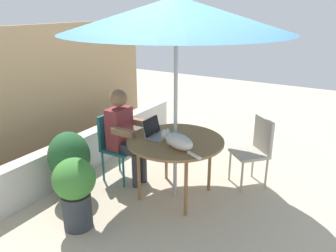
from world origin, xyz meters
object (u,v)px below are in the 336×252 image
Objects in this scene: chair_occupied at (115,141)px; person_seated at (124,131)px; patio_table at (175,144)px; potted_plant_near_fence at (70,161)px; chair_empty at (256,146)px; cat at (177,141)px; laptop at (155,131)px; potted_plant_by_chair at (75,189)px; patio_umbrella at (176,15)px.

person_seated is at bearing -90.00° from chair_occupied.
potted_plant_near_fence reaches higher than patio_table.
potted_plant_near_fence is (-0.66, 1.08, -0.22)m from patio_table.
chair_occupied is at bearing -13.74° from potted_plant_near_fence.
cat is (-0.98, 0.60, 0.29)m from chair_empty.
chair_occupied and chair_empty have the same top height.
laptop reaches higher than chair_occupied.
potted_plant_by_chair is at bearing 164.13° from laptop.
laptop is 0.49× the size of cat.
patio_umbrella is 1.33m from cat.
patio_table is at bearing -90.00° from person_seated.
potted_plant_near_fence is (-1.43, 1.81, -0.06)m from chair_empty.
cat reaches higher than chair_occupied.
person_seated is at bearing 90.00° from patio_table.
chair_empty reaches higher than potted_plant_by_chair.
chair_empty is (0.78, -0.74, -1.60)m from patio_umbrella.
chair_occupied is 1.08× the size of potted_plant_near_fence.
chair_occupied reaches higher than patio_table.
patio_table is 1.27× the size of chair_empty.
laptop is at bearing 94.79° from patio_umbrella.
chair_empty is 0.73× the size of person_seated.
patio_table is 0.28m from cat.
potted_plant_near_fence is at bearing 110.56° from cat.
patio_table is 1.87× the size of cat.
chair_empty is at bearing -43.57° from patio_table.
patio_umbrella is 3.11× the size of potted_plant_by_chair.
chair_empty is 1.18m from cat.
chair_occupied is 0.23m from person_seated.
person_seated is 0.77m from potted_plant_near_fence.
patio_table is 0.92× the size of person_seated.
person_seated reaches higher than cat.
laptop is (-0.02, -0.65, 0.27)m from chair_occupied.
patio_umbrella is 1.35m from laptop.
person_seated is (0.00, 0.76, -1.43)m from patio_umbrella.
person_seated is 2.02× the size of cat.
chair_occupied is at bearing 90.00° from person_seated.
cat is at bearing -145.46° from patio_umbrella.
laptop is 0.38× the size of potted_plant_by_chair.
patio_umbrella reaches higher than patio_table.
laptop is at bearing -51.94° from potted_plant_near_fence.
laptop is 1.15m from potted_plant_by_chair.
chair_empty is 2.26m from potted_plant_by_chair.
patio_table is at bearing -85.21° from laptop.
patio_table is at bearing -58.62° from potted_plant_near_fence.
patio_umbrella is 3.99× the size of cat.
cat is (-0.20, -1.05, 0.29)m from chair_occupied.
patio_table is 1.24m from potted_plant_by_chair.
person_seated reaches higher than chair_occupied.
potted_plant_by_chair is at bearing 141.15° from cat.
patio_table is 0.76m from person_seated.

